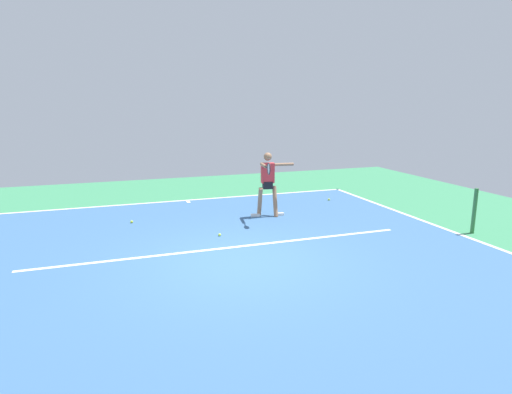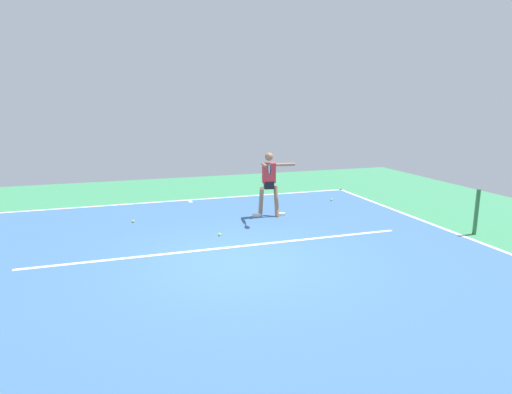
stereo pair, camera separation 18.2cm
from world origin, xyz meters
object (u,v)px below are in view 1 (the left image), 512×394
(tennis_player, at_px, (268,180))
(tennis_ball_by_baseline, at_px, (220,235))
(net_post, at_px, (474,211))
(tennis_ball_near_service_line, at_px, (132,222))
(tennis_ball_far_corner, at_px, (329,199))

(tennis_player, height_order, tennis_ball_by_baseline, tennis_player)
(net_post, xyz_separation_m, tennis_ball_by_baseline, (5.66, -1.71, -0.50))
(tennis_ball_near_service_line, distance_m, tennis_ball_by_baseline, 2.58)
(net_post, height_order, tennis_player, tennis_player)
(tennis_ball_near_service_line, bearing_deg, tennis_ball_by_baseline, 135.43)
(net_post, bearing_deg, tennis_player, -36.97)
(net_post, bearing_deg, tennis_ball_near_service_line, -25.12)
(tennis_ball_near_service_line, height_order, tennis_ball_by_baseline, same)
(tennis_player, bearing_deg, tennis_ball_near_service_line, -0.11)
(tennis_ball_by_baseline, distance_m, tennis_ball_far_corner, 4.84)
(tennis_ball_far_corner, bearing_deg, tennis_ball_by_baseline, 30.72)
(tennis_player, relative_size, tennis_ball_by_baseline, 26.28)
(net_post, distance_m, tennis_ball_far_corner, 4.47)
(tennis_player, bearing_deg, tennis_ball_far_corner, -146.46)
(net_post, height_order, tennis_ball_far_corner, net_post)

